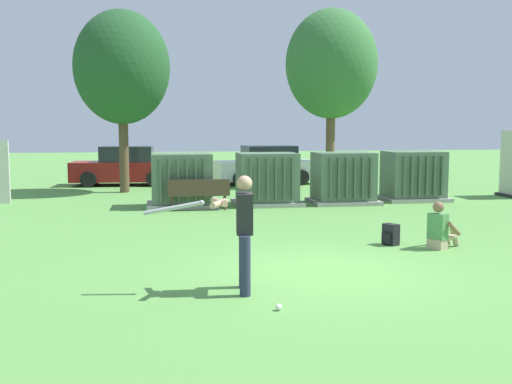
{
  "coord_description": "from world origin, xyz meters",
  "views": [
    {
      "loc": [
        -2.77,
        -9.76,
        2.47
      ],
      "look_at": [
        -0.6,
        3.5,
        1.0
      ],
      "focal_mm": 42.81,
      "sensor_mm": 36.0,
      "label": 1
    }
  ],
  "objects_px": {
    "transformer_mid_west": "(267,180)",
    "seated_spectator": "(441,230)",
    "transformer_east": "(413,177)",
    "transformer_mid_east": "(343,179)",
    "batter": "(241,227)",
    "sports_ball": "(279,307)",
    "parked_car_left_of_center": "(266,166)",
    "parked_car_leftmost": "(125,167)",
    "backpack": "(390,235)",
    "park_bench": "(199,192)",
    "transformer_west": "(182,181)"
  },
  "relations": [
    {
      "from": "batter",
      "to": "parked_car_leftmost",
      "type": "relative_size",
      "value": 0.4
    },
    {
      "from": "park_bench",
      "to": "seated_spectator",
      "type": "height_order",
      "value": "seated_spectator"
    },
    {
      "from": "seated_spectator",
      "to": "parked_car_leftmost",
      "type": "xyz_separation_m",
      "value": [
        -6.94,
        14.42,
        0.38
      ]
    },
    {
      "from": "transformer_east",
      "to": "sports_ball",
      "type": "xyz_separation_m",
      "value": [
        -6.8,
        -11.18,
        -0.74
      ]
    },
    {
      "from": "park_bench",
      "to": "transformer_mid_east",
      "type": "bearing_deg",
      "value": 10.97
    },
    {
      "from": "transformer_west",
      "to": "transformer_mid_west",
      "type": "relative_size",
      "value": 1.0
    },
    {
      "from": "seated_spectator",
      "to": "backpack",
      "type": "xyz_separation_m",
      "value": [
        -0.86,
        0.49,
        -0.16
      ]
    },
    {
      "from": "transformer_west",
      "to": "seated_spectator",
      "type": "relative_size",
      "value": 2.18
    },
    {
      "from": "transformer_mid_east",
      "to": "seated_spectator",
      "type": "bearing_deg",
      "value": -91.75
    },
    {
      "from": "transformer_west",
      "to": "parked_car_leftmost",
      "type": "distance_m",
      "value": 7.45
    },
    {
      "from": "transformer_mid_west",
      "to": "seated_spectator",
      "type": "distance_m",
      "value": 7.59
    },
    {
      "from": "transformer_mid_west",
      "to": "sports_ball",
      "type": "relative_size",
      "value": 23.33
    },
    {
      "from": "parked_car_left_of_center",
      "to": "backpack",
      "type": "bearing_deg",
      "value": -89.23
    },
    {
      "from": "parked_car_leftmost",
      "to": "transformer_mid_west",
      "type": "bearing_deg",
      "value": -56.76
    },
    {
      "from": "sports_ball",
      "to": "parked_car_left_of_center",
      "type": "bearing_deg",
      "value": 80.24
    },
    {
      "from": "batter",
      "to": "sports_ball",
      "type": "xyz_separation_m",
      "value": [
        0.37,
        -1.01,
        -0.93
      ]
    },
    {
      "from": "sports_ball",
      "to": "transformer_west",
      "type": "bearing_deg",
      "value": 94.41
    },
    {
      "from": "transformer_west",
      "to": "transformer_east",
      "type": "relative_size",
      "value": 1.0
    },
    {
      "from": "transformer_mid_west",
      "to": "transformer_east",
      "type": "xyz_separation_m",
      "value": [
        4.98,
        0.37,
        0.0
      ]
    },
    {
      "from": "transformer_mid_west",
      "to": "backpack",
      "type": "relative_size",
      "value": 4.77
    },
    {
      "from": "batter",
      "to": "sports_ball",
      "type": "height_order",
      "value": "batter"
    },
    {
      "from": "sports_ball",
      "to": "park_bench",
      "type": "bearing_deg",
      "value": 92.18
    },
    {
      "from": "transformer_east",
      "to": "seated_spectator",
      "type": "bearing_deg",
      "value": -109.84
    },
    {
      "from": "parked_car_leftmost",
      "to": "park_bench",
      "type": "bearing_deg",
      "value": -72.77
    },
    {
      "from": "transformer_mid_west",
      "to": "parked_car_leftmost",
      "type": "distance_m",
      "value": 8.58
    },
    {
      "from": "backpack",
      "to": "parked_car_leftmost",
      "type": "relative_size",
      "value": 0.1
    },
    {
      "from": "transformer_east",
      "to": "seated_spectator",
      "type": "height_order",
      "value": "transformer_east"
    },
    {
      "from": "seated_spectator",
      "to": "parked_car_leftmost",
      "type": "relative_size",
      "value": 0.22
    },
    {
      "from": "transformer_west",
      "to": "backpack",
      "type": "xyz_separation_m",
      "value": [
        4.02,
        -6.77,
        -0.57
      ]
    },
    {
      "from": "sports_ball",
      "to": "parked_car_left_of_center",
      "type": "relative_size",
      "value": 0.02
    },
    {
      "from": "transformer_mid_east",
      "to": "backpack",
      "type": "height_order",
      "value": "transformer_mid_east"
    },
    {
      "from": "batter",
      "to": "seated_spectator",
      "type": "height_order",
      "value": "batter"
    },
    {
      "from": "transformer_east",
      "to": "parked_car_left_of_center",
      "type": "height_order",
      "value": "same"
    },
    {
      "from": "park_bench",
      "to": "transformer_west",
      "type": "bearing_deg",
      "value": 116.05
    },
    {
      "from": "park_bench",
      "to": "seated_spectator",
      "type": "distance_m",
      "value": 7.72
    },
    {
      "from": "sports_ball",
      "to": "seated_spectator",
      "type": "xyz_separation_m",
      "value": [
        4.05,
        3.56,
        0.33
      ]
    },
    {
      "from": "transformer_mid_west",
      "to": "batter",
      "type": "xyz_separation_m",
      "value": [
        -2.18,
        -9.79,
        0.19
      ]
    },
    {
      "from": "transformer_mid_east",
      "to": "parked_car_leftmost",
      "type": "relative_size",
      "value": 0.49
    },
    {
      "from": "transformer_west",
      "to": "sports_ball",
      "type": "relative_size",
      "value": 23.33
    },
    {
      "from": "transformer_mid_west",
      "to": "park_bench",
      "type": "bearing_deg",
      "value": -157.11
    },
    {
      "from": "transformer_mid_east",
      "to": "parked_car_left_of_center",
      "type": "xyz_separation_m",
      "value": [
        -1.26,
        6.7,
        -0.04
      ]
    },
    {
      "from": "transformer_east",
      "to": "parked_car_left_of_center",
      "type": "distance_m",
      "value": 7.36
    },
    {
      "from": "transformer_west",
      "to": "sports_ball",
      "type": "bearing_deg",
      "value": -85.59
    },
    {
      "from": "transformer_east",
      "to": "sports_ball",
      "type": "relative_size",
      "value": 23.33
    },
    {
      "from": "transformer_mid_west",
      "to": "parked_car_left_of_center",
      "type": "xyz_separation_m",
      "value": [
        1.19,
        6.67,
        -0.04
      ]
    },
    {
      "from": "park_bench",
      "to": "sports_ball",
      "type": "xyz_separation_m",
      "value": [
        0.38,
        -9.88,
        -0.49
      ]
    },
    {
      "from": "park_bench",
      "to": "batter",
      "type": "height_order",
      "value": "batter"
    },
    {
      "from": "transformer_mid_east",
      "to": "transformer_east",
      "type": "bearing_deg",
      "value": 8.81
    },
    {
      "from": "transformer_mid_west",
      "to": "seated_spectator",
      "type": "height_order",
      "value": "transformer_mid_west"
    },
    {
      "from": "batter",
      "to": "transformer_mid_east",
      "type": "bearing_deg",
      "value": 64.6
    }
  ]
}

